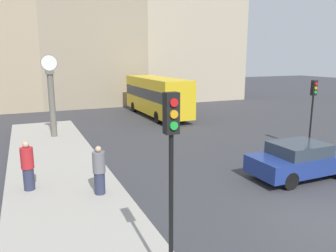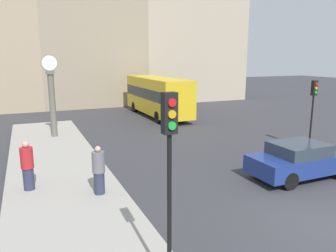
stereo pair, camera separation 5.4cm
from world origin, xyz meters
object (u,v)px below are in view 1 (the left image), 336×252
object	(u,v)px
bus_distant	(157,95)
traffic_light_far	(313,100)
pedestrian_grey_jacket	(99,171)
street_clock	(52,98)
pedestrian_red_top	(28,166)
sedan_car	(301,160)
traffic_light_near	(171,154)

from	to	relation	value
bus_distant	traffic_light_far	bearing A→B (deg)	-73.49
bus_distant	pedestrian_grey_jacket	size ratio (longest dim) A/B	5.29
street_clock	pedestrian_red_top	size ratio (longest dim) A/B	2.70
traffic_light_far	pedestrian_grey_jacket	bearing A→B (deg)	-172.03
sedan_car	pedestrian_grey_jacket	distance (m)	7.84
bus_distant	pedestrian_grey_jacket	world-z (taller)	bus_distant
bus_distant	street_clock	bearing A→B (deg)	-151.88
bus_distant	traffic_light_near	bearing A→B (deg)	-111.10
pedestrian_red_top	pedestrian_grey_jacket	distance (m)	2.59
pedestrian_red_top	pedestrian_grey_jacket	bearing A→B (deg)	-31.44
traffic_light_near	pedestrian_red_top	world-z (taller)	traffic_light_near
pedestrian_grey_jacket	pedestrian_red_top	bearing A→B (deg)	148.56
sedan_car	traffic_light_far	distance (m)	4.97
bus_distant	pedestrian_red_top	bearing A→B (deg)	-128.31
sedan_car	pedestrian_red_top	distance (m)	10.29
traffic_light_far	pedestrian_grey_jacket	xyz separation A→B (m)	(-11.31, -1.58, -1.62)
traffic_light_near	pedestrian_red_top	bearing A→B (deg)	110.71
sedan_car	pedestrian_red_top	world-z (taller)	pedestrian_red_top
traffic_light_near	traffic_light_far	size ratio (longest dim) A/B	1.11
traffic_light_far	street_clock	distance (m)	14.30
traffic_light_near	traffic_light_far	distance (m)	12.98
bus_distant	traffic_light_near	world-z (taller)	traffic_light_near
street_clock	traffic_light_near	bearing A→B (deg)	-86.23
sedan_car	pedestrian_grey_jacket	xyz separation A→B (m)	(-7.72, 1.32, 0.22)
street_clock	pedestrian_grey_jacket	xyz separation A→B (m)	(0.67, -9.40, -1.47)
sedan_car	street_clock	xyz separation A→B (m)	(-8.40, 10.72, 1.69)
bus_distant	traffic_light_far	size ratio (longest dim) A/B	2.49
traffic_light_far	street_clock	xyz separation A→B (m)	(-11.98, 7.81, -0.15)
traffic_light_near	street_clock	xyz separation A→B (m)	(-0.97, 14.66, -0.54)
bus_distant	traffic_light_near	xyz separation A→B (m)	(-7.38, -19.12, 1.20)
traffic_light_far	pedestrian_grey_jacket	world-z (taller)	traffic_light_far
street_clock	pedestrian_red_top	world-z (taller)	street_clock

